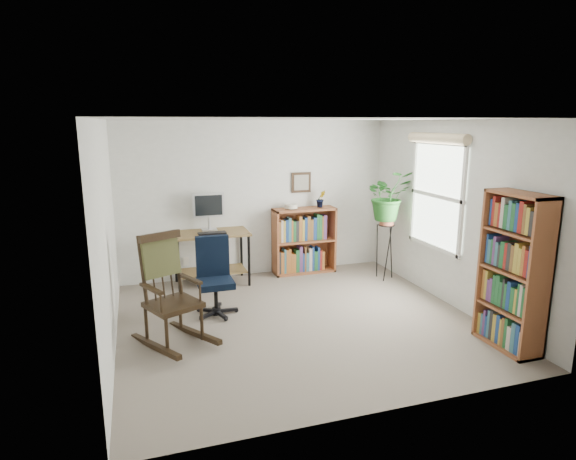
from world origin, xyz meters
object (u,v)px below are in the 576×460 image
object	(u,v)px
office_chair	(215,277)
rocking_chair	(173,290)
desk	(212,258)
low_bookshelf	(304,241)
tall_bookshelf	(513,272)

from	to	relation	value
office_chair	rocking_chair	distance (m)	0.87
desk	low_bookshelf	bearing A→B (deg)	4.58
desk	office_chair	world-z (taller)	office_chair
desk	rocking_chair	world-z (taller)	rocking_chair
office_chair	low_bookshelf	xyz separation A→B (m)	(1.64, 1.32, 0.03)
office_chair	rocking_chair	size ratio (longest dim) A/B	0.81
rocking_chair	tall_bookshelf	distance (m)	3.60
desk	low_bookshelf	xyz separation A→B (m)	(1.50, 0.12, 0.13)
low_bookshelf	desk	bearing A→B (deg)	-175.42
low_bookshelf	rocking_chair	bearing A→B (deg)	-138.17
desk	office_chair	xyz separation A→B (m)	(-0.14, -1.20, 0.10)
desk	low_bookshelf	distance (m)	1.51
rocking_chair	desk	bearing A→B (deg)	43.68
rocking_chair	low_bookshelf	xyz separation A→B (m)	(2.21, 1.98, -0.09)
rocking_chair	low_bookshelf	distance (m)	2.96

